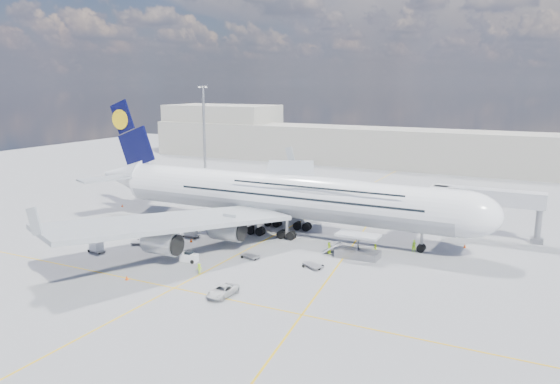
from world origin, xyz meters
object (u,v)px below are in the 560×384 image
at_px(dolly_nose_near, 250,256).
at_px(jet_bridge, 467,199).
at_px(dolly_row_b, 191,232).
at_px(cone_wing_left_inner, 290,211).
at_px(service_van, 222,291).
at_px(light_mast, 204,133).
at_px(catering_truck_inner, 264,190).
at_px(crew_nose, 414,246).
at_px(dolly_row_a, 96,246).
at_px(crew_van, 329,248).
at_px(cone_nose, 465,246).
at_px(crew_tug, 199,269).
at_px(cone_wing_left_outer, 319,195).
at_px(crew_loader, 375,249).
at_px(cargo_loader, 357,249).
at_px(cone_wing_right_outer, 127,278).
at_px(dolly_row_c, 172,239).
at_px(cone_tail, 122,206).
at_px(crew_wing, 178,233).
at_px(dolly_back, 142,242).
at_px(baggage_tug, 189,257).
at_px(catering_truck_outer, 282,182).
at_px(airliner, 281,195).
at_px(dolly_nose_far, 313,265).
at_px(cone_wing_right_inner, 191,240).

bearing_deg(dolly_nose_near, jet_bridge, 58.63).
xyz_separation_m(dolly_row_b, cone_wing_left_inner, (7.45, 23.78, -0.69)).
xyz_separation_m(dolly_nose_near, service_van, (4.40, -14.51, 0.36)).
height_order(light_mast, dolly_row_b, light_mast).
height_order(catering_truck_inner, crew_nose, catering_truck_inner).
relative_size(dolly_row_a, crew_van, 1.64).
bearing_deg(cone_nose, crew_tug, -136.36).
height_order(crew_nose, crew_van, crew_nose).
distance_m(dolly_row_a, cone_wing_left_outer, 57.71).
bearing_deg(cone_nose, crew_loader, -141.17).
distance_m(cargo_loader, dolly_row_b, 29.24).
height_order(service_van, cone_wing_right_outer, service_van).
relative_size(dolly_row_c, cone_tail, 4.60).
relative_size(jet_bridge, service_van, 3.88).
distance_m(service_van, crew_wing, 28.06).
bearing_deg(crew_tug, dolly_row_c, 128.02).
relative_size(dolly_row_c, dolly_nose_near, 0.87).
bearing_deg(cone_nose, dolly_back, -155.08).
bearing_deg(crew_tug, crew_loader, 34.23).
height_order(catering_truck_inner, crew_van, catering_truck_inner).
bearing_deg(dolly_nose_near, crew_van, 52.80).
distance_m(baggage_tug, catering_truck_inner, 46.38).
bearing_deg(crew_tug, cone_wing_left_inner, 84.82).
relative_size(catering_truck_outer, crew_tug, 4.11).
height_order(airliner, crew_van, airliner).
bearing_deg(airliner, dolly_row_c, -137.43).
bearing_deg(crew_loader, dolly_back, -98.99).
bearing_deg(crew_nose, dolly_nose_far, -135.32).
distance_m(jet_bridge, crew_wing, 49.36).
relative_size(dolly_nose_far, cone_wing_right_outer, 5.65).
xyz_separation_m(dolly_row_a, cone_tail, (-18.86, 26.02, -0.65)).
distance_m(dolly_back, baggage_tug, 12.92).
relative_size(dolly_nose_near, crew_van, 1.71).
bearing_deg(crew_wing, cone_wing_left_inner, -4.64).
bearing_deg(dolly_nose_near, dolly_row_a, -145.19).
bearing_deg(jet_bridge, airliner, -159.69).
xyz_separation_m(dolly_row_b, crew_van, (24.75, 2.10, -0.06)).
relative_size(baggage_tug, cone_wing_left_outer, 5.50).
xyz_separation_m(service_van, crew_van, (5.37, 22.09, 0.23)).
bearing_deg(cone_wing_left_inner, dolly_row_b, -107.39).
xyz_separation_m(service_van, cone_nose, (23.72, 34.92, -0.39)).
xyz_separation_m(light_mast, dolly_row_b, (27.68, -44.46, -12.24)).
xyz_separation_m(light_mast, dolly_back, (23.09, -51.70, -12.83)).
distance_m(crew_loader, cone_tail, 58.48).
distance_m(jet_bridge, cone_wing_right_inner, 46.79).
height_order(crew_nose, cone_wing_left_outer, crew_nose).
bearing_deg(crew_van, cone_tail, 39.93).
bearing_deg(cone_tail, crew_tug, -34.55).
xyz_separation_m(cargo_loader, dolly_nose_far, (-3.99, -7.44, -0.91)).
bearing_deg(dolly_nose_far, cone_wing_right_outer, -112.31).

